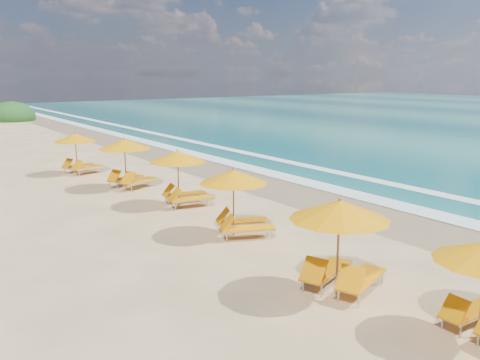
% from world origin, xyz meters
% --- Properties ---
extents(ground, '(160.00, 160.00, 0.00)m').
position_xyz_m(ground, '(0.00, 0.00, 0.00)').
color(ground, tan).
rests_on(ground, ground).
extents(wet_sand, '(4.00, 160.00, 0.01)m').
position_xyz_m(wet_sand, '(4.00, 0.00, 0.01)').
color(wet_sand, '#887151').
rests_on(wet_sand, ground).
extents(surf_foam, '(4.00, 160.00, 0.01)m').
position_xyz_m(surf_foam, '(6.70, 0.00, 0.03)').
color(surf_foam, white).
rests_on(surf_foam, ground).
extents(station_1, '(2.99, 2.93, 2.33)m').
position_xyz_m(station_1, '(-2.18, -7.16, 1.31)').
color(station_1, olive).
rests_on(station_1, ground).
extents(station_2, '(2.86, 2.84, 2.19)m').
position_xyz_m(station_2, '(-1.67, -2.30, 1.22)').
color(station_2, olive).
rests_on(station_2, ground).
extents(station_3, '(2.69, 2.57, 2.23)m').
position_xyz_m(station_3, '(-1.31, 2.00, 1.25)').
color(station_3, olive).
rests_on(station_3, ground).
extents(station_4, '(2.98, 2.93, 2.31)m').
position_xyz_m(station_4, '(-1.81, 6.11, 1.30)').
color(station_4, olive).
rests_on(station_4, ground).
extents(station_5, '(2.73, 2.66, 2.16)m').
position_xyz_m(station_5, '(-2.53, 10.73, 1.21)').
color(station_5, olive).
rests_on(station_5, ground).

